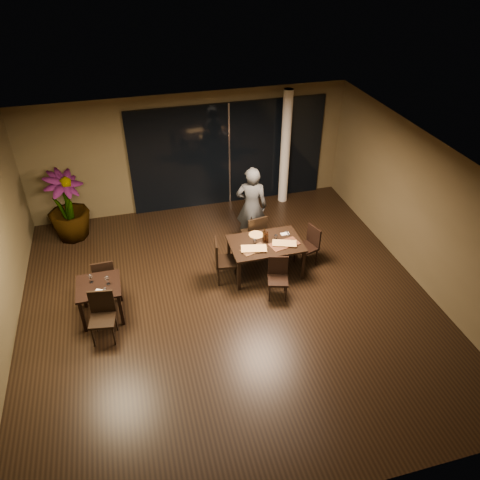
# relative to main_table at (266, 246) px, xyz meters

# --- Properties ---
(ground) EXTENTS (8.00, 8.00, 0.00)m
(ground) POSITION_rel_main_table_xyz_m (-1.00, -0.80, -0.68)
(ground) COLOR black
(ground) RESTS_ON ground
(wall_back) EXTENTS (8.00, 0.10, 3.00)m
(wall_back) POSITION_rel_main_table_xyz_m (-1.00, 3.25, 0.82)
(wall_back) COLOR brown
(wall_back) RESTS_ON ground
(wall_front) EXTENTS (8.00, 0.10, 3.00)m
(wall_front) POSITION_rel_main_table_xyz_m (-1.00, -4.85, 0.82)
(wall_front) COLOR brown
(wall_front) RESTS_ON ground
(wall_right) EXTENTS (0.10, 8.00, 3.00)m
(wall_right) POSITION_rel_main_table_xyz_m (3.05, -0.80, 0.82)
(wall_right) COLOR brown
(wall_right) RESTS_ON ground
(ceiling) EXTENTS (8.00, 8.00, 0.04)m
(ceiling) POSITION_rel_main_table_xyz_m (-1.00, -0.80, 2.34)
(ceiling) COLOR silver
(ceiling) RESTS_ON wall_back
(window_panel) EXTENTS (5.00, 0.06, 2.70)m
(window_panel) POSITION_rel_main_table_xyz_m (0.00, 3.16, 0.67)
(window_panel) COLOR black
(window_panel) RESTS_ON ground
(column) EXTENTS (0.24, 0.24, 3.00)m
(column) POSITION_rel_main_table_xyz_m (1.40, 2.85, 0.82)
(column) COLOR silver
(column) RESTS_ON ground
(main_table) EXTENTS (1.50, 1.00, 0.75)m
(main_table) POSITION_rel_main_table_xyz_m (0.00, 0.00, 0.00)
(main_table) COLOR black
(main_table) RESTS_ON ground
(side_table) EXTENTS (0.80, 0.80, 0.75)m
(side_table) POSITION_rel_main_table_xyz_m (-3.40, -0.50, -0.05)
(side_table) COLOR black
(side_table) RESTS_ON ground
(chair_main_far) EXTENTS (0.52, 0.52, 0.98)m
(chair_main_far) POSITION_rel_main_table_xyz_m (-0.01, 0.73, -0.13)
(chair_main_far) COLOR black
(chair_main_far) RESTS_ON ground
(chair_main_near) EXTENTS (0.49, 0.49, 0.86)m
(chair_main_near) POSITION_rel_main_table_xyz_m (0.02, -0.76, -0.20)
(chair_main_near) COLOR black
(chair_main_near) RESTS_ON ground
(chair_main_left) EXTENTS (0.53, 0.53, 1.00)m
(chair_main_left) POSITION_rel_main_table_xyz_m (-0.94, -0.04, -0.12)
(chair_main_left) COLOR black
(chair_main_left) RESTS_ON ground
(chair_main_right) EXTENTS (0.52, 0.52, 0.89)m
(chair_main_right) POSITION_rel_main_table_xyz_m (1.02, 0.07, -0.18)
(chair_main_right) COLOR black
(chair_main_right) RESTS_ON ground
(chair_side_far) EXTENTS (0.43, 0.43, 0.90)m
(chair_side_far) POSITION_rel_main_table_xyz_m (-3.31, 0.09, -0.17)
(chair_side_far) COLOR black
(chair_side_far) RESTS_ON ground
(chair_side_near) EXTENTS (0.51, 0.51, 0.95)m
(chair_side_near) POSITION_rel_main_table_xyz_m (-3.37, -1.04, -0.14)
(chair_side_near) COLOR black
(chair_side_near) RESTS_ON ground
(diner) EXTENTS (0.76, 0.62, 1.93)m
(diner) POSITION_rel_main_table_xyz_m (0.03, 1.16, 0.29)
(diner) COLOR #2A2D2F
(diner) RESTS_ON ground
(potted_plant) EXTENTS (1.30, 1.30, 1.69)m
(potted_plant) POSITION_rel_main_table_xyz_m (-4.03, 2.47, 0.17)
(potted_plant) COLOR #204F1A
(potted_plant) RESTS_ON ground
(pizza_board_left) EXTENTS (0.58, 0.41, 0.01)m
(pizza_board_left) POSITION_rel_main_table_xyz_m (-0.31, -0.17, 0.08)
(pizza_board_left) COLOR #4B2F18
(pizza_board_left) RESTS_ON main_table
(pizza_board_right) EXTENTS (0.68, 0.44, 0.01)m
(pizza_board_right) POSITION_rel_main_table_xyz_m (0.36, -0.15, 0.08)
(pizza_board_right) COLOR #462516
(pizza_board_right) RESTS_ON main_table
(oblong_pizza_left) EXTENTS (0.54, 0.34, 0.02)m
(oblong_pizza_left) POSITION_rel_main_table_xyz_m (-0.31, -0.17, 0.10)
(oblong_pizza_left) COLOR maroon
(oblong_pizza_left) RESTS_ON pizza_board_left
(oblong_pizza_right) EXTENTS (0.53, 0.37, 0.02)m
(oblong_pizza_right) POSITION_rel_main_table_xyz_m (0.36, -0.15, 0.10)
(oblong_pizza_right) COLOR #681209
(oblong_pizza_right) RESTS_ON pizza_board_right
(round_pizza) EXTENTS (0.31, 0.31, 0.01)m
(round_pizza) POSITION_rel_main_table_xyz_m (-0.11, 0.32, 0.08)
(round_pizza) COLOR red
(round_pizza) RESTS_ON main_table
(bottle_a) EXTENTS (0.06, 0.06, 0.28)m
(bottle_a) POSITION_rel_main_table_xyz_m (-0.01, 0.04, 0.22)
(bottle_a) COLOR black
(bottle_a) RESTS_ON main_table
(bottle_b) EXTENTS (0.06, 0.06, 0.27)m
(bottle_b) POSITION_rel_main_table_xyz_m (0.03, 0.01, 0.21)
(bottle_b) COLOR black
(bottle_b) RESTS_ON main_table
(bottle_c) EXTENTS (0.06, 0.06, 0.28)m
(bottle_c) POSITION_rel_main_table_xyz_m (-0.01, 0.10, 0.22)
(bottle_c) COLOR black
(bottle_c) RESTS_ON main_table
(tumbler_left) EXTENTS (0.07, 0.07, 0.08)m
(tumbler_left) POSITION_rel_main_table_xyz_m (-0.22, 0.05, 0.12)
(tumbler_left) COLOR white
(tumbler_left) RESTS_ON main_table
(tumbler_right) EXTENTS (0.07, 0.07, 0.08)m
(tumbler_right) POSITION_rel_main_table_xyz_m (0.25, 0.10, 0.12)
(tumbler_right) COLOR white
(tumbler_right) RESTS_ON main_table
(napkin_near) EXTENTS (0.20, 0.14, 0.01)m
(napkin_near) POSITION_rel_main_table_xyz_m (0.51, -0.13, 0.08)
(napkin_near) COLOR white
(napkin_near) RESTS_ON main_table
(napkin_far) EXTENTS (0.19, 0.11, 0.01)m
(napkin_far) POSITION_rel_main_table_xyz_m (0.50, 0.20, 0.08)
(napkin_far) COLOR white
(napkin_far) RESTS_ON main_table
(wine_glass_a) EXTENTS (0.07, 0.07, 0.17)m
(wine_glass_a) POSITION_rel_main_table_xyz_m (-3.51, -0.37, 0.16)
(wine_glass_a) COLOR white
(wine_glass_a) RESTS_ON side_table
(wine_glass_b) EXTENTS (0.08, 0.08, 0.18)m
(wine_glass_b) POSITION_rel_main_table_xyz_m (-3.22, -0.51, 0.16)
(wine_glass_b) COLOR white
(wine_glass_b) RESTS_ON side_table
(side_napkin) EXTENTS (0.21, 0.17, 0.01)m
(side_napkin) POSITION_rel_main_table_xyz_m (-3.37, -0.70, 0.08)
(side_napkin) COLOR white
(side_napkin) RESTS_ON side_table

